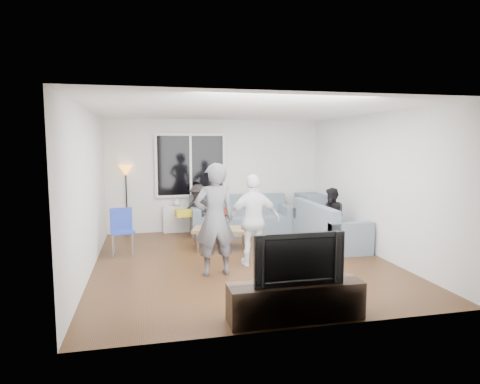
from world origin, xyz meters
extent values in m
cube|color=#56351C|center=(0.00, 0.00, -0.02)|extent=(5.00, 5.50, 0.04)
cube|color=white|center=(0.00, 0.00, 2.62)|extent=(5.00, 5.50, 0.04)
cube|color=silver|center=(0.00, 2.77, 1.30)|extent=(5.00, 0.04, 2.60)
cube|color=silver|center=(0.00, -2.77, 1.30)|extent=(5.00, 0.04, 2.60)
cube|color=silver|center=(-2.52, 0.00, 1.30)|extent=(0.04, 5.50, 2.60)
cube|color=silver|center=(2.52, 0.00, 1.30)|extent=(0.04, 5.50, 2.60)
cube|color=white|center=(-0.60, 2.69, 1.55)|extent=(1.62, 0.06, 1.47)
cube|color=black|center=(-0.60, 2.65, 1.55)|extent=(1.50, 0.02, 1.35)
cube|color=white|center=(-0.60, 2.64, 1.55)|extent=(0.05, 0.03, 1.35)
cube|color=silver|center=(-0.60, 2.65, 0.31)|extent=(1.30, 0.12, 0.62)
imported|color=#28662A|center=(-0.32, 2.62, 0.82)|extent=(0.23, 0.20, 0.40)
imported|color=silver|center=(-0.94, 2.62, 0.71)|extent=(0.21, 0.21, 0.17)
cube|color=slate|center=(2.37, 2.27, 0.42)|extent=(0.85, 0.85, 0.85)
cube|color=yellow|center=(-0.80, 2.25, 0.51)|extent=(0.41, 0.35, 0.14)
cube|color=maroon|center=(0.04, 2.33, 0.51)|extent=(0.38, 0.32, 0.13)
cube|color=#A77951|center=(-0.19, 0.97, 0.20)|extent=(1.22, 0.88, 0.40)
cylinder|color=maroon|center=(-0.28, 0.94, 0.49)|extent=(0.17, 0.17, 0.17)
imported|color=#4C4C51|center=(-0.58, -0.63, 0.88)|extent=(0.68, 0.48, 1.76)
imported|color=white|center=(0.14, -0.27, 0.77)|extent=(0.92, 0.41, 1.55)
imported|color=black|center=(2.02, 0.71, 0.58)|extent=(0.53, 0.64, 1.17)
imported|color=black|center=(-0.48, 2.30, 0.57)|extent=(0.84, 0.65, 1.14)
cube|color=#312218|center=(0.07, -2.50, 0.22)|extent=(1.60, 0.40, 0.44)
imported|color=black|center=(0.07, -2.50, 0.75)|extent=(1.07, 0.14, 0.61)
cylinder|color=orange|center=(-0.47, 1.10, 0.50)|extent=(0.07, 0.07, 0.20)
cylinder|color=#22971B|center=(-0.27, 0.81, 0.51)|extent=(0.08, 0.08, 0.23)
cylinder|color=black|center=(-0.17, 1.13, 0.51)|extent=(0.07, 0.07, 0.23)
camera|label=1|loc=(-1.60, -6.93, 2.06)|focal=31.14mm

